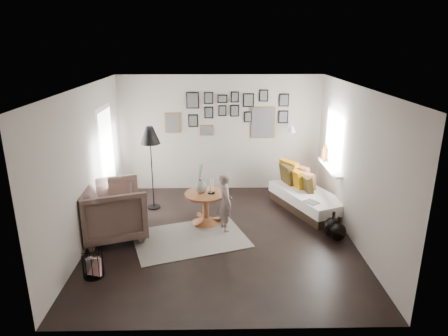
{
  "coord_description": "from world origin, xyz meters",
  "views": [
    {
      "loc": [
        -0.08,
        -6.36,
        3.31
      ],
      "look_at": [
        0.05,
        0.5,
        1.1
      ],
      "focal_mm": 32.0,
      "sensor_mm": 36.0,
      "label": 1
    }
  ],
  "objects_px": {
    "floor_lamp": "(150,138)",
    "child": "(225,202)",
    "vase": "(201,184)",
    "daybed": "(307,196)",
    "armchair": "(113,211)",
    "demijohn_small": "(338,232)",
    "pedestal_table": "(206,209)",
    "demijohn_large": "(333,227)",
    "magazine_basket": "(93,265)"
  },
  "relations": [
    {
      "from": "vase",
      "to": "magazine_basket",
      "type": "xyz_separation_m",
      "value": [
        -1.52,
        -1.77,
        -0.59
      ]
    },
    {
      "from": "daybed",
      "to": "floor_lamp",
      "type": "height_order",
      "value": "floor_lamp"
    },
    {
      "from": "pedestal_table",
      "to": "demijohn_large",
      "type": "distance_m",
      "value": 2.32
    },
    {
      "from": "vase",
      "to": "magazine_basket",
      "type": "bearing_deg",
      "value": -130.66
    },
    {
      "from": "daybed",
      "to": "demijohn_small",
      "type": "height_order",
      "value": "daybed"
    },
    {
      "from": "armchair",
      "to": "demijohn_small",
      "type": "distance_m",
      "value": 3.9
    },
    {
      "from": "vase",
      "to": "floor_lamp",
      "type": "xyz_separation_m",
      "value": [
        -1.01,
        0.73,
        0.7
      ]
    },
    {
      "from": "floor_lamp",
      "to": "child",
      "type": "xyz_separation_m",
      "value": [
        1.45,
        -1.04,
        -0.93
      ]
    },
    {
      "from": "demijohn_large",
      "to": "magazine_basket",
      "type": "bearing_deg",
      "value": -163.45
    },
    {
      "from": "magazine_basket",
      "to": "demijohn_small",
      "type": "distance_m",
      "value": 4.03
    },
    {
      "from": "pedestal_table",
      "to": "vase",
      "type": "bearing_deg",
      "value": 165.96
    },
    {
      "from": "daybed",
      "to": "armchair",
      "type": "bearing_deg",
      "value": 174.2
    },
    {
      "from": "demijohn_large",
      "to": "demijohn_small",
      "type": "xyz_separation_m",
      "value": [
        0.06,
        -0.12,
        -0.02
      ]
    },
    {
      "from": "vase",
      "to": "child",
      "type": "height_order",
      "value": "vase"
    },
    {
      "from": "vase",
      "to": "demijohn_small",
      "type": "bearing_deg",
      "value": -17.53
    },
    {
      "from": "vase",
      "to": "demijohn_large",
      "type": "xyz_separation_m",
      "value": [
        2.31,
        -0.63,
        -0.59
      ]
    },
    {
      "from": "armchair",
      "to": "magazine_basket",
      "type": "bearing_deg",
      "value": 159.67
    },
    {
      "from": "child",
      "to": "daybed",
      "type": "bearing_deg",
      "value": -78.79
    },
    {
      "from": "pedestal_table",
      "to": "vase",
      "type": "height_order",
      "value": "vase"
    },
    {
      "from": "demijohn_large",
      "to": "child",
      "type": "height_order",
      "value": "child"
    },
    {
      "from": "armchair",
      "to": "demijohn_small",
      "type": "xyz_separation_m",
      "value": [
        3.88,
        -0.23,
        -0.33
      ]
    },
    {
      "from": "pedestal_table",
      "to": "armchair",
      "type": "distance_m",
      "value": 1.68
    },
    {
      "from": "magazine_basket",
      "to": "demijohn_large",
      "type": "bearing_deg",
      "value": 16.55
    },
    {
      "from": "daybed",
      "to": "armchair",
      "type": "distance_m",
      "value": 3.81
    },
    {
      "from": "pedestal_table",
      "to": "demijohn_small",
      "type": "height_order",
      "value": "pedestal_table"
    },
    {
      "from": "pedestal_table",
      "to": "floor_lamp",
      "type": "xyz_separation_m",
      "value": [
        -1.09,
        0.75,
        1.19
      ]
    },
    {
      "from": "daybed",
      "to": "magazine_basket",
      "type": "xyz_separation_m",
      "value": [
        -3.64,
        -2.39,
        -0.1
      ]
    },
    {
      "from": "floor_lamp",
      "to": "demijohn_large",
      "type": "relative_size",
      "value": 3.54
    },
    {
      "from": "daybed",
      "to": "pedestal_table",
      "type": "bearing_deg",
      "value": 174.19
    },
    {
      "from": "daybed",
      "to": "demijohn_small",
      "type": "distance_m",
      "value": 1.4
    },
    {
      "from": "child",
      "to": "demijohn_large",
      "type": "bearing_deg",
      "value": -117.56
    },
    {
      "from": "vase",
      "to": "pedestal_table",
      "type": "bearing_deg",
      "value": -14.04
    },
    {
      "from": "vase",
      "to": "floor_lamp",
      "type": "height_order",
      "value": "floor_lamp"
    },
    {
      "from": "magazine_basket",
      "to": "armchair",
      "type": "bearing_deg",
      "value": 89.48
    },
    {
      "from": "armchair",
      "to": "demijohn_small",
      "type": "relative_size",
      "value": 2.46
    },
    {
      "from": "daybed",
      "to": "child",
      "type": "relative_size",
      "value": 1.77
    },
    {
      "from": "pedestal_table",
      "to": "daybed",
      "type": "height_order",
      "value": "daybed"
    },
    {
      "from": "floor_lamp",
      "to": "demijohn_small",
      "type": "relative_size",
      "value": 3.89
    },
    {
      "from": "pedestal_table",
      "to": "child",
      "type": "distance_m",
      "value": 0.53
    },
    {
      "from": "vase",
      "to": "armchair",
      "type": "xyz_separation_m",
      "value": [
        -1.51,
        -0.52,
        -0.28
      ]
    },
    {
      "from": "daybed",
      "to": "floor_lamp",
      "type": "relative_size",
      "value": 1.13
    },
    {
      "from": "demijohn_large",
      "to": "child",
      "type": "distance_m",
      "value": 1.93
    },
    {
      "from": "pedestal_table",
      "to": "child",
      "type": "relative_size",
      "value": 0.71
    },
    {
      "from": "demijohn_large",
      "to": "demijohn_small",
      "type": "bearing_deg",
      "value": -62.9
    },
    {
      "from": "daybed",
      "to": "armchair",
      "type": "xyz_separation_m",
      "value": [
        -3.63,
        -1.15,
        0.21
      ]
    },
    {
      "from": "demijohn_large",
      "to": "daybed",
      "type": "bearing_deg",
      "value": 98.68
    },
    {
      "from": "vase",
      "to": "daybed",
      "type": "height_order",
      "value": "vase"
    },
    {
      "from": "demijohn_large",
      "to": "vase",
      "type": "bearing_deg",
      "value": 164.77
    },
    {
      "from": "vase",
      "to": "daybed",
      "type": "distance_m",
      "value": 2.27
    },
    {
      "from": "floor_lamp",
      "to": "child",
      "type": "relative_size",
      "value": 1.57
    }
  ]
}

